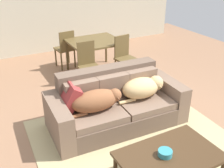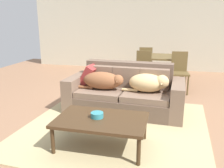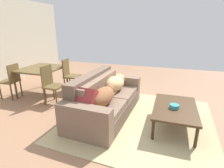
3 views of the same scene
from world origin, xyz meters
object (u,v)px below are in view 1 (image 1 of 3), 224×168
(bowl_on_coffee_table, at_px, (165,153))
(dining_table, at_px, (95,44))
(coffee_table, at_px, (170,157))
(couch, at_px, (115,105))
(dining_chair_near_right, at_px, (125,56))
(dog_on_left_cushion, at_px, (97,100))
(dining_chair_near_left, at_px, (88,63))
(throw_pillow_by_left_arm, at_px, (69,98))
(dog_on_right_cushion, at_px, (143,87))
(dining_chair_far_left, at_px, (66,47))

(bowl_on_coffee_table, height_order, dining_table, dining_table)
(coffee_table, bearing_deg, couch, 87.60)
(couch, distance_m, dining_chair_near_right, 1.74)
(dog_on_left_cushion, height_order, dining_table, dining_table)
(dining_chair_near_left, bearing_deg, throw_pillow_by_left_arm, -121.60)
(couch, xyz_separation_m, dog_on_left_cushion, (-0.38, -0.15, 0.25))
(dog_on_right_cushion, relative_size, bowl_on_coffee_table, 4.86)
(dog_on_left_cushion, distance_m, throw_pillow_by_left_arm, 0.42)
(dog_on_left_cushion, xyz_separation_m, dining_chair_near_left, (0.54, 1.56, -0.07))
(coffee_table, distance_m, dining_chair_far_left, 4.01)
(couch, relative_size, dining_table, 1.93)
(coffee_table, xyz_separation_m, dining_chair_far_left, (0.16, 4.00, 0.14))
(dining_chair_near_right, bearing_deg, dining_table, 117.98)
(dog_on_left_cushion, distance_m, dog_on_right_cushion, 0.82)
(dog_on_left_cushion, bearing_deg, bowl_on_coffee_table, -75.52)
(dog_on_right_cushion, distance_m, throw_pillow_by_left_arm, 1.19)
(dog_on_right_cushion, xyz_separation_m, coffee_table, (-0.50, -1.30, -0.22))
(throw_pillow_by_left_arm, relative_size, dining_chair_near_right, 0.45)
(dog_on_right_cushion, distance_m, dining_chair_far_left, 2.72)
(dining_chair_near_left, bearing_deg, dining_chair_far_left, 95.15)
(dog_on_left_cushion, distance_m, bowl_on_coffee_table, 1.29)
(dining_table, relative_size, dining_chair_near_left, 1.20)
(bowl_on_coffee_table, xyz_separation_m, dining_chair_near_left, (0.28, 2.81, 0.07))
(dog_on_right_cushion, bearing_deg, throw_pillow_by_left_arm, 172.84)
(dining_chair_near_right, xyz_separation_m, dining_chair_far_left, (-0.90, 1.17, -0.02))
(couch, distance_m, dog_on_left_cushion, 0.48)
(throw_pillow_by_left_arm, bearing_deg, dining_chair_far_left, 71.51)
(dog_on_right_cushion, height_order, throw_pillow_by_left_arm, throw_pillow_by_left_arm)
(dining_chair_near_right, distance_m, dining_chair_far_left, 1.48)
(couch, bearing_deg, dining_table, 76.41)
(bowl_on_coffee_table, relative_size, dining_chair_far_left, 0.19)
(dog_on_left_cushion, bearing_deg, dining_chair_near_left, 73.47)
(dog_on_right_cushion, bearing_deg, bowl_on_coffee_table, -110.79)
(dining_chair_far_left, bearing_deg, couch, 82.60)
(dining_chair_near_right, bearing_deg, dining_chair_near_left, 173.52)
(dog_on_left_cushion, relative_size, dog_on_right_cushion, 1.10)
(dog_on_right_cushion, xyz_separation_m, throw_pillow_by_left_arm, (-1.17, 0.20, 0.02))
(couch, bearing_deg, dog_on_right_cushion, -12.47)
(couch, xyz_separation_m, dog_on_right_cushion, (0.44, -0.12, 0.25))
(bowl_on_coffee_table, bearing_deg, dining_table, 78.27)
(couch, height_order, dining_table, couch)
(couch, relative_size, dog_on_left_cushion, 2.41)
(bowl_on_coffee_table, relative_size, dining_table, 0.15)
(throw_pillow_by_left_arm, height_order, bowl_on_coffee_table, throw_pillow_by_left_arm)
(throw_pillow_by_left_arm, xyz_separation_m, dining_chair_far_left, (0.84, 2.50, -0.10))
(bowl_on_coffee_table, height_order, dining_chair_near_left, dining_chair_near_left)
(coffee_table, height_order, dining_chair_near_right, dining_chair_near_right)
(dog_on_left_cushion, bearing_deg, throw_pillow_by_left_arm, 149.34)
(dog_on_left_cushion, distance_m, dining_chair_far_left, 2.77)
(dining_table, bearing_deg, coffee_table, -100.69)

